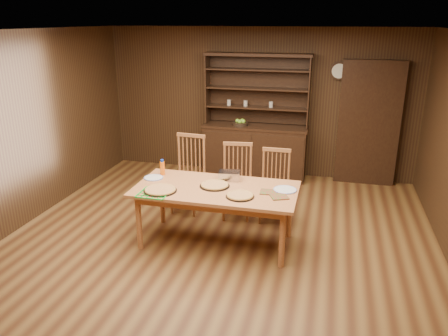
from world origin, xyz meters
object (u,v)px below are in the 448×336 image
(china_hutch, at_px, (255,144))
(chair_right, at_px, (275,183))
(chair_center, at_px, (237,178))
(juice_bottle, at_px, (162,168))
(chair_left, at_px, (189,170))
(dining_table, at_px, (216,193))

(china_hutch, relative_size, chair_right, 2.13)
(chair_center, distance_m, juice_bottle, 1.11)
(chair_left, xyz_separation_m, chair_center, (0.73, -0.04, -0.04))
(chair_right, bearing_deg, chair_left, 178.73)
(dining_table, height_order, juice_bottle, juice_bottle)
(dining_table, bearing_deg, chair_center, 85.39)
(china_hutch, distance_m, chair_center, 1.70)
(dining_table, relative_size, chair_center, 1.87)
(china_hutch, bearing_deg, chair_left, -112.38)
(dining_table, xyz_separation_m, juice_bottle, (-0.82, 0.29, 0.17))
(chair_left, distance_m, chair_center, 0.73)
(chair_left, bearing_deg, juice_bottle, -98.54)
(china_hutch, relative_size, chair_left, 1.91)
(dining_table, relative_size, chair_left, 1.76)
(juice_bottle, bearing_deg, chair_right, 22.75)
(chair_right, relative_size, juice_bottle, 4.86)
(chair_center, bearing_deg, dining_table, -102.84)
(chair_left, xyz_separation_m, chair_right, (1.27, -0.03, -0.06))
(dining_table, bearing_deg, juice_bottle, 160.62)
(dining_table, bearing_deg, chair_right, 55.34)
(china_hutch, bearing_deg, juice_bottle, -110.08)
(china_hutch, xyz_separation_m, dining_table, (-0.02, -2.59, 0.08))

